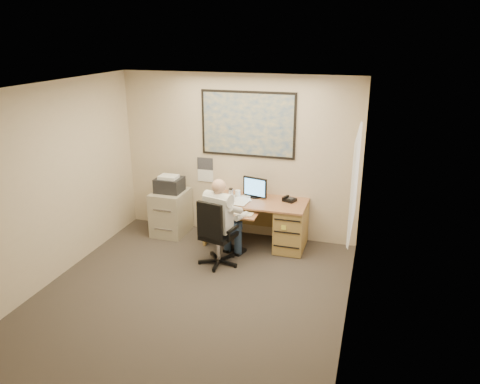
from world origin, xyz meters
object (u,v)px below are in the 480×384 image
(filing_cabinet, at_px, (171,208))
(office_chair, at_px, (218,246))
(desk, at_px, (276,220))
(person, at_px, (219,222))

(filing_cabinet, relative_size, office_chair, 1.01)
(desk, bearing_deg, filing_cabinet, -179.56)
(office_chair, xyz_separation_m, person, (-0.01, 0.08, 0.36))
(filing_cabinet, xyz_separation_m, office_chair, (1.16, -0.88, -0.15))
(desk, distance_m, office_chair, 1.13)
(desk, height_order, person, person)
(person, bearing_deg, desk, 65.71)
(filing_cabinet, height_order, office_chair, filing_cabinet)
(filing_cabinet, relative_size, person, 0.79)
(desk, bearing_deg, person, -130.20)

